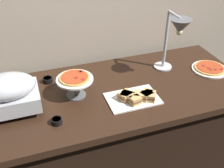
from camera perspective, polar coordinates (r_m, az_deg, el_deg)
name	(u,v)px	position (r m, az deg, el deg)	size (l,w,h in m)	color
ground_plane	(115,162)	(2.43, 0.71, -15.93)	(8.00, 8.00, 0.00)	#38332D
back_wall	(94,5)	(2.15, -3.69, 15.99)	(4.40, 0.04, 2.40)	tan
buffet_table	(116,129)	(2.15, 0.78, -9.28)	(1.90, 0.84, 0.76)	black
chafing_dish	(8,92)	(1.75, -20.84, -1.65)	(0.36, 0.26, 0.25)	#B7BABF
heat_lamp	(177,31)	(1.95, 13.32, 10.59)	(0.15, 0.30, 0.46)	#B7BABF
pizza_plate_front	(210,69)	(2.26, 19.61, 3.04)	(0.27, 0.27, 0.03)	white
pizza_plate_center	(75,81)	(1.81, -7.71, 0.72)	(0.24, 0.24, 0.15)	#595B60
sandwich_platter	(137,97)	(1.81, 5.11, -2.70)	(0.34, 0.23, 0.06)	white
sauce_cup_near	(48,80)	(2.03, -13.20, 0.86)	(0.07, 0.07, 0.04)	black
sauce_cup_far	(57,121)	(1.66, -11.39, -7.51)	(0.06, 0.06, 0.04)	black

